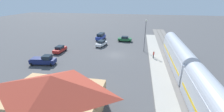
% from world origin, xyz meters
% --- Properties ---
extents(ground_plane, '(200.00, 200.00, 0.00)m').
position_xyz_m(ground_plane, '(0.00, 0.00, 0.00)').
color(ground_plane, '#4C4C4F').
extents(railway_track, '(4.80, 70.00, 0.30)m').
position_xyz_m(railway_track, '(-14.00, 0.00, 0.09)').
color(railway_track, slate).
rests_on(railway_track, ground).
extents(platform, '(3.20, 46.00, 0.30)m').
position_xyz_m(platform, '(-10.00, 0.00, 0.15)').
color(platform, '#A8A399').
rests_on(platform, ground).
extents(station_building, '(12.04, 8.34, 5.50)m').
position_xyz_m(station_building, '(4.00, 22.00, 2.86)').
color(station_building, tan).
rests_on(station_building, ground).
extents(pedestrian_on_platform, '(0.36, 0.36, 1.71)m').
position_xyz_m(pedestrian_on_platform, '(-9.34, 1.30, 1.28)').
color(pedestrian_on_platform, '#333338').
rests_on(pedestrian_on_platform, platform).
extents(sedan_green, '(4.53, 2.34, 1.74)m').
position_xyz_m(sedan_green, '(-1.06, -12.90, 0.88)').
color(sedan_green, '#236638').
rests_on(sedan_green, ground).
extents(sedan_white, '(2.89, 4.81, 1.74)m').
position_xyz_m(sedan_white, '(5.36, -6.55, 0.88)').
color(sedan_white, white).
rests_on(sedan_white, ground).
extents(suv_blue, '(2.55, 5.10, 2.22)m').
position_xyz_m(suv_blue, '(7.46, -13.80, 1.15)').
color(suv_blue, '#283D9E').
rests_on(suv_blue, ground).
extents(sedan_red, '(1.96, 4.55, 1.74)m').
position_xyz_m(sedan_red, '(15.01, 0.78, 0.88)').
color(sedan_red, red).
rests_on(sedan_red, ground).
extents(pickup_navy, '(5.61, 3.02, 2.14)m').
position_xyz_m(pickup_navy, '(14.59, 8.71, 1.03)').
color(pickup_navy, navy).
rests_on(pickup_navy, ground).
extents(light_pole_near_platform, '(0.44, 0.44, 8.59)m').
position_xyz_m(light_pole_near_platform, '(-7.20, -3.85, 5.33)').
color(light_pole_near_platform, '#515156').
rests_on(light_pole_near_platform, ground).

